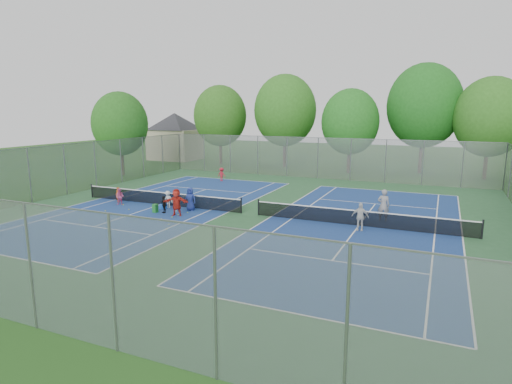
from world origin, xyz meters
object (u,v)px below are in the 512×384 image
(net_left, at_px, (160,199))
(instructor, at_px, (384,205))
(ball_crate, at_px, (163,206))
(ball_hopper, at_px, (155,208))
(net_right, at_px, (359,218))

(net_left, height_order, instructor, instructor)
(ball_crate, height_order, instructor, instructor)
(ball_hopper, height_order, instructor, instructor)
(ball_crate, bearing_deg, net_left, 134.25)
(instructor, bearing_deg, ball_crate, 8.08)
(ball_hopper, bearing_deg, ball_crate, 99.38)
(net_left, relative_size, ball_hopper, 22.43)
(net_left, bearing_deg, net_right, 0.00)
(ball_crate, distance_m, ball_hopper, 1.17)
(net_right, bearing_deg, net_left, 180.00)
(ball_crate, height_order, ball_hopper, ball_hopper)
(net_right, distance_m, ball_crate, 13.12)
(net_left, height_order, ball_crate, net_left)
(net_left, distance_m, ball_hopper, 2.37)
(net_left, height_order, net_right, same)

